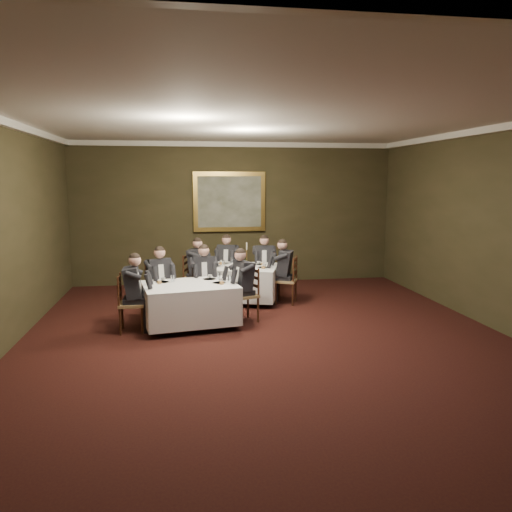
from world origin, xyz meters
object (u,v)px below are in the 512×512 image
object	(u,v)px
table_second	(190,302)
diner_main_endleft	(194,277)
chair_sec_backright	(204,298)
chair_main_backright	(264,281)
chair_main_backleft	(228,280)
diner_sec_endright	(244,294)
chair_main_endleft	(194,287)
chair_sec_endright	(245,306)
painting	(229,202)
diner_sec_backright	(204,287)
candlestick	(247,258)
table_main	(240,281)
diner_main_endright	(286,279)
diner_main_backright	(264,272)
diner_sec_endleft	(131,302)
centerpiece	(242,261)
diner_main_backleft	(228,271)
chair_main_endright	(286,290)
diner_sec_backleft	(159,290)
chair_sec_endleft	(131,315)
chair_sec_backleft	(159,302)

from	to	relation	value
table_second	diner_main_endleft	size ratio (longest dim) A/B	1.34
chair_sec_backright	chair_main_backright	bearing A→B (deg)	-138.67
chair_main_backleft	diner_sec_endright	size ratio (longest dim) A/B	0.74
chair_main_endleft	chair_sec_endright	xyz separation A→B (m)	(0.87, -1.80, 0.00)
chair_sec_endright	painting	size ratio (longest dim) A/B	0.56
diner_sec_backright	chair_sec_endright	bearing A→B (deg)	131.65
diner_sec_backright	candlestick	xyz separation A→B (m)	(0.94, 0.74, 0.45)
table_second	table_main	bearing A→B (deg)	57.11
chair_main_endleft	diner_main_endright	size ratio (longest dim) A/B	0.74
table_second	diner_main_backright	xyz separation A→B (m)	(1.73, 2.32, 0.06)
diner_sec_backright	diner_sec_endleft	bearing A→B (deg)	35.36
chair_sec_endright	centerpiece	distance (m)	1.53
painting	centerpiece	bearing A→B (deg)	-89.12
chair_main_backleft	diner_main_backleft	bearing A→B (deg)	90.00
chair_sec_backright	candlestick	size ratio (longest dim) A/B	1.88
diner_main_endright	chair_sec_endright	distance (m)	1.61
diner_main_endleft	chair_main_endright	bearing A→B (deg)	89.01
chair_main_endright	diner_sec_endright	size ratio (longest dim) A/B	0.74
diner_sec_backleft	diner_sec_endright	world-z (taller)	same
diner_sec_backright	diner_main_backleft	bearing A→B (deg)	-114.08
diner_sec_endleft	chair_main_endleft	bearing A→B (deg)	151.58
diner_main_backright	chair_sec_endleft	bearing A→B (deg)	50.56
table_second	chair_sec_backright	world-z (taller)	chair_sec_backright
chair_main_endright	diner_sec_backright	size ratio (longest dim) A/B	0.74
centerpiece	chair_main_endright	bearing A→B (deg)	-11.61
candlestick	centerpiece	bearing A→B (deg)	-158.72
table_main	diner_sec_backright	size ratio (longest dim) A/B	1.39
chair_main_backright	diner_main_endleft	bearing A→B (deg)	21.10
diner_main_backright	chair_main_endright	size ratio (longest dim) A/B	1.35
diner_main_backleft	chair_sec_backright	bearing A→B (deg)	89.38
diner_main_endright	candlestick	size ratio (longest dim) A/B	2.53
diner_sec_backright	diner_sec_endleft	xyz separation A→B (m)	(-1.28, -1.04, 0.00)
chair_main_backleft	chair_main_endleft	distance (m)	1.00
chair_main_backleft	chair_sec_backright	world-z (taller)	same
centerpiece	painting	distance (m)	2.42
chair_main_backleft	candlestick	size ratio (longest dim) A/B	1.88
diner_sec_backleft	centerpiece	size ratio (longest dim) A/B	5.34
chair_main_backleft	diner_sec_backleft	xyz separation A→B (m)	(-1.48, -1.85, 0.23)
diner_sec_endright	chair_main_backright	bearing A→B (deg)	-39.92
chair_main_endright	chair_sec_backright	xyz separation A→B (m)	(-1.75, -0.50, 0.00)
chair_main_backright	diner_main_backright	distance (m)	0.23
chair_sec_endright	chair_sec_endleft	size ratio (longest dim) A/B	1.00
diner_main_backright	table_main	bearing A→B (deg)	53.28
diner_main_endright	table_second	bearing A→B (deg)	146.94
chair_main_endleft	diner_sec_endright	size ratio (longest dim) A/B	0.74
table_second	diner_sec_backright	distance (m)	0.92
diner_main_backleft	diner_main_endright	distance (m)	1.62
diner_main_backright	chair_sec_backleft	distance (m)	2.79
diner_main_backright	painting	bearing A→B (deg)	-57.01
table_main	diner_main_endright	distance (m)	0.99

